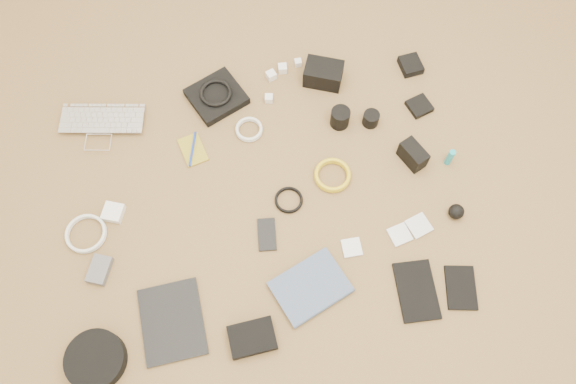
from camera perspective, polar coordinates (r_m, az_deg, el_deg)
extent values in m
cube|color=olive|center=(1.95, -1.65, -1.01)|extent=(4.00, 4.00, 0.04)
imported|color=silver|center=(2.15, -18.46, 5.97)|extent=(0.34, 0.27, 0.02)
cube|color=black|center=(2.13, -7.27, 9.60)|extent=(0.24, 0.23, 0.03)
torus|color=black|center=(2.11, -7.35, 9.96)|extent=(0.16, 0.16, 0.02)
cube|color=white|center=(2.17, -1.73, 11.76)|extent=(0.04, 0.04, 0.03)
cube|color=white|center=(2.19, -0.56, 12.44)|extent=(0.04, 0.04, 0.03)
cube|color=white|center=(2.21, 1.03, 13.01)|extent=(0.03, 0.03, 0.02)
cube|color=white|center=(2.11, -1.96, 9.48)|extent=(0.03, 0.03, 0.03)
cube|color=black|center=(2.14, 3.62, 11.89)|extent=(0.17, 0.15, 0.08)
cube|color=black|center=(2.24, 12.35, 12.48)|extent=(0.08, 0.09, 0.03)
cube|color=olive|center=(2.04, -9.64, 4.24)|extent=(0.10, 0.13, 0.01)
cylinder|color=#142FA6|center=(2.03, -9.67, 4.34)|extent=(0.05, 0.13, 0.01)
torus|color=silver|center=(2.05, -3.96, 6.28)|extent=(0.13, 0.13, 0.01)
cylinder|color=black|center=(2.05, 5.31, 7.53)|extent=(0.09, 0.09, 0.07)
cylinder|color=black|center=(2.07, 8.42, 7.38)|extent=(0.08, 0.08, 0.05)
cube|color=black|center=(2.15, 13.20, 8.49)|extent=(0.10, 0.10, 0.02)
cube|color=white|center=(1.99, -17.33, -2.00)|extent=(0.09, 0.09, 0.03)
torus|color=silver|center=(2.00, -19.79, -4.05)|extent=(0.15, 0.15, 0.01)
torus|color=black|center=(1.92, 0.08, -0.87)|extent=(0.13, 0.13, 0.01)
torus|color=gold|center=(1.97, 4.52, 1.62)|extent=(0.15, 0.15, 0.01)
cube|color=black|center=(2.01, 12.58, 3.70)|extent=(0.09, 0.12, 0.08)
cylinder|color=teal|center=(2.04, 16.12, 3.40)|extent=(0.03, 0.03, 0.08)
cube|color=#525257|center=(1.93, -18.60, -7.51)|extent=(0.09, 0.11, 0.03)
cube|color=black|center=(1.84, -11.67, -12.76)|extent=(0.20, 0.25, 0.01)
cube|color=black|center=(1.88, -2.16, -4.33)|extent=(0.07, 0.12, 0.01)
cube|color=silver|center=(1.88, 6.48, -5.63)|extent=(0.06, 0.06, 0.01)
cube|color=silver|center=(1.92, 11.27, -4.27)|extent=(0.08, 0.08, 0.01)
cube|color=silver|center=(1.94, 13.15, -3.36)|extent=(0.09, 0.09, 0.01)
sphere|color=black|center=(1.97, 16.72, -1.92)|extent=(0.07, 0.07, 0.05)
cylinder|color=black|center=(1.86, -18.94, -15.81)|extent=(0.21, 0.21, 0.05)
cube|color=black|center=(1.78, -3.66, -14.57)|extent=(0.14, 0.11, 0.04)
imported|color=#425270|center=(1.81, 3.80, -11.84)|extent=(0.27, 0.24, 0.02)
cube|color=black|center=(1.87, 12.93, -9.76)|extent=(0.14, 0.20, 0.01)
cube|color=black|center=(1.91, 17.15, -9.27)|extent=(0.12, 0.16, 0.01)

